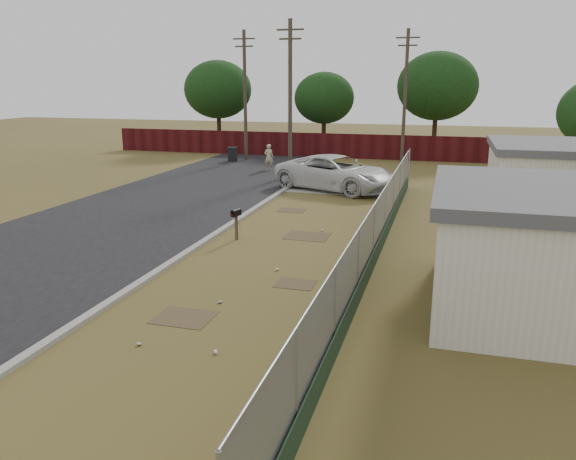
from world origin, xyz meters
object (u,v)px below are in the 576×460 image
(fire_hydrant, at_px, (299,369))
(trash_bin, at_px, (233,154))
(mailbox, at_px, (236,215))
(pedestrian, at_px, (269,157))
(pickup_truck, at_px, (336,173))

(fire_hydrant, xyz_separation_m, trash_bin, (-12.40, 28.38, 0.16))
(fire_hydrant, distance_m, mailbox, 10.32)
(pedestrian, relative_size, trash_bin, 1.68)
(pickup_truck, height_order, pedestrian, pickup_truck)
(trash_bin, bearing_deg, pickup_truck, -43.48)
(pedestrian, bearing_deg, mailbox, 105.93)
(pedestrian, bearing_deg, pickup_truck, 137.39)
(fire_hydrant, xyz_separation_m, pedestrian, (-8.61, 25.05, 0.49))
(fire_hydrant, bearing_deg, trash_bin, 113.60)
(fire_hydrant, distance_m, pickup_truck, 19.89)
(mailbox, height_order, pickup_truck, pickup_truck)
(pedestrian, bearing_deg, trash_bin, -38.99)
(trash_bin, bearing_deg, mailbox, -68.32)
(pedestrian, xyz_separation_m, trash_bin, (-3.80, 3.33, -0.33))
(pickup_truck, bearing_deg, fire_hydrant, -148.47)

